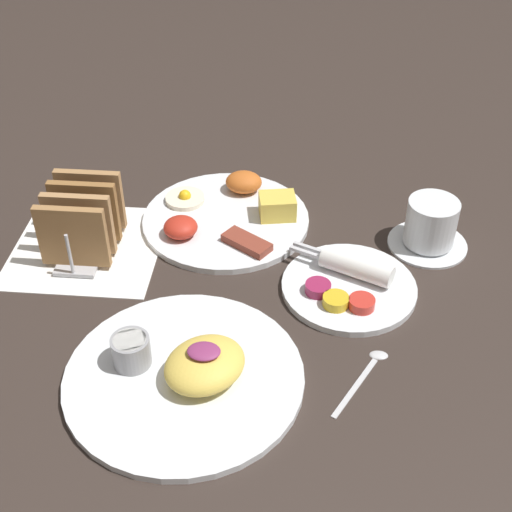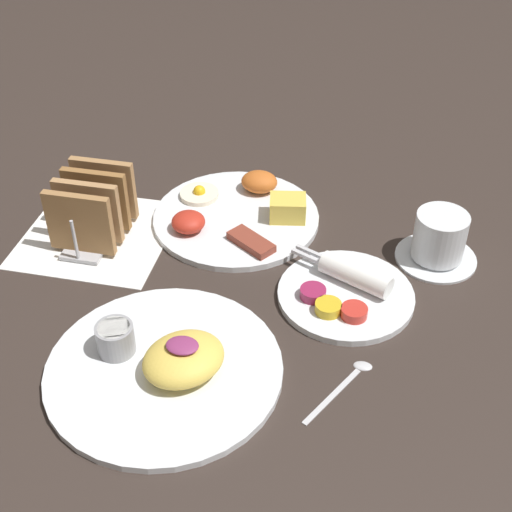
{
  "view_description": "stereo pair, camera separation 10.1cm",
  "coord_description": "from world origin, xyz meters",
  "px_view_note": "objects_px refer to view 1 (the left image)",
  "views": [
    {
      "loc": [
        0.1,
        -0.74,
        0.66
      ],
      "look_at": [
        0.03,
        0.06,
        0.03
      ],
      "focal_mm": 50.0,
      "sensor_mm": 36.0,
      "label": 1
    },
    {
      "loc": [
        0.2,
        -0.72,
        0.66
      ],
      "look_at": [
        0.03,
        0.06,
        0.03
      ],
      "focal_mm": 50.0,
      "sensor_mm": 36.0,
      "label": 2
    }
  ],
  "objects_px": {
    "plate_foreground": "(186,372)",
    "toast_rack": "(82,220)",
    "plate_breakfast": "(228,215)",
    "coffee_cup": "(430,226)",
    "plate_condiments": "(349,284)"
  },
  "relations": [
    {
      "from": "plate_condiments",
      "to": "toast_rack",
      "type": "distance_m",
      "value": 0.4
    },
    {
      "from": "coffee_cup",
      "to": "plate_foreground",
      "type": "bearing_deg",
      "value": -137.01
    },
    {
      "from": "plate_condiments",
      "to": "toast_rack",
      "type": "relative_size",
      "value": 1.28
    },
    {
      "from": "plate_condiments",
      "to": "plate_foreground",
      "type": "relative_size",
      "value": 0.64
    },
    {
      "from": "plate_foreground",
      "to": "plate_condiments",
      "type": "bearing_deg",
      "value": 42.71
    },
    {
      "from": "plate_breakfast",
      "to": "plate_condiments",
      "type": "relative_size",
      "value": 1.39
    },
    {
      "from": "plate_breakfast",
      "to": "plate_foreground",
      "type": "height_order",
      "value": "plate_foreground"
    },
    {
      "from": "plate_breakfast",
      "to": "plate_condiments",
      "type": "height_order",
      "value": "plate_breakfast"
    },
    {
      "from": "plate_condiments",
      "to": "coffee_cup",
      "type": "height_order",
      "value": "coffee_cup"
    },
    {
      "from": "plate_breakfast",
      "to": "plate_foreground",
      "type": "bearing_deg",
      "value": -91.99
    },
    {
      "from": "plate_foreground",
      "to": "toast_rack",
      "type": "relative_size",
      "value": 1.99
    },
    {
      "from": "plate_breakfast",
      "to": "coffee_cup",
      "type": "bearing_deg",
      "value": -6.81
    },
    {
      "from": "plate_breakfast",
      "to": "plate_condiments",
      "type": "distance_m",
      "value": 0.24
    },
    {
      "from": "plate_foreground",
      "to": "plate_breakfast",
      "type": "bearing_deg",
      "value": 88.01
    },
    {
      "from": "plate_breakfast",
      "to": "toast_rack",
      "type": "bearing_deg",
      "value": -156.59
    }
  ]
}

